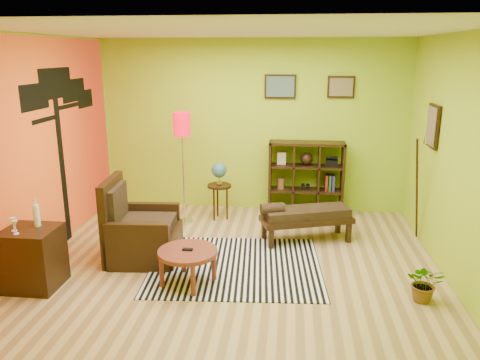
# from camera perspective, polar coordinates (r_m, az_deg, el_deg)

# --- Properties ---
(ground) EXTENTS (5.00, 5.00, 0.00)m
(ground) POSITION_cam_1_polar(r_m,az_deg,el_deg) (5.98, -0.50, -10.18)
(ground) COLOR tan
(ground) RESTS_ON ground
(room_shell) EXTENTS (5.04, 4.54, 2.82)m
(room_shell) POSITION_cam_1_polar(r_m,az_deg,el_deg) (5.48, -1.50, 7.19)
(room_shell) COLOR #9EC822
(room_shell) RESTS_ON ground
(zebra_rug) EXTENTS (2.21, 1.90, 0.01)m
(zebra_rug) POSITION_cam_1_polar(r_m,az_deg,el_deg) (5.92, -0.53, -10.38)
(zebra_rug) COLOR white
(zebra_rug) RESTS_ON ground
(coffee_table) EXTENTS (0.68, 0.68, 0.44)m
(coffee_table) POSITION_cam_1_polar(r_m,az_deg,el_deg) (5.38, -6.39, -9.06)
(coffee_table) COLOR maroon
(coffee_table) RESTS_ON ground
(armchair) EXTENTS (0.94, 0.94, 1.06)m
(armchair) POSITION_cam_1_polar(r_m,az_deg,el_deg) (6.17, -12.19, -6.49)
(armchair) COLOR black
(armchair) RESTS_ON ground
(side_cabinet) EXTENTS (0.59, 0.53, 1.01)m
(side_cabinet) POSITION_cam_1_polar(r_m,az_deg,el_deg) (5.80, -23.98, -8.64)
(side_cabinet) COLOR black
(side_cabinet) RESTS_ON ground
(floor_lamp) EXTENTS (0.26, 0.26, 1.72)m
(floor_lamp) POSITION_cam_1_polar(r_m,az_deg,el_deg) (7.06, -7.08, 5.56)
(floor_lamp) COLOR silver
(floor_lamp) RESTS_ON ground
(globe_table) EXTENTS (0.38, 0.38, 0.92)m
(globe_table) POSITION_cam_1_polar(r_m,az_deg,el_deg) (7.32, -2.55, 0.41)
(globe_table) COLOR black
(globe_table) RESTS_ON ground
(cube_shelf) EXTENTS (1.20, 0.35, 1.20)m
(cube_shelf) POSITION_cam_1_polar(r_m,az_deg,el_deg) (7.65, 8.13, 0.19)
(cube_shelf) COLOR black
(cube_shelf) RESTS_ON ground
(bench) EXTENTS (1.35, 0.83, 0.59)m
(bench) POSITION_cam_1_polar(r_m,az_deg,el_deg) (6.59, 7.82, -4.31)
(bench) COLOR black
(bench) RESTS_ON ground
(potted_plant) EXTENTS (0.45, 0.49, 0.33)m
(potted_plant) POSITION_cam_1_polar(r_m,az_deg,el_deg) (5.46, 21.58, -12.01)
(potted_plant) COLOR #26661E
(potted_plant) RESTS_ON ground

